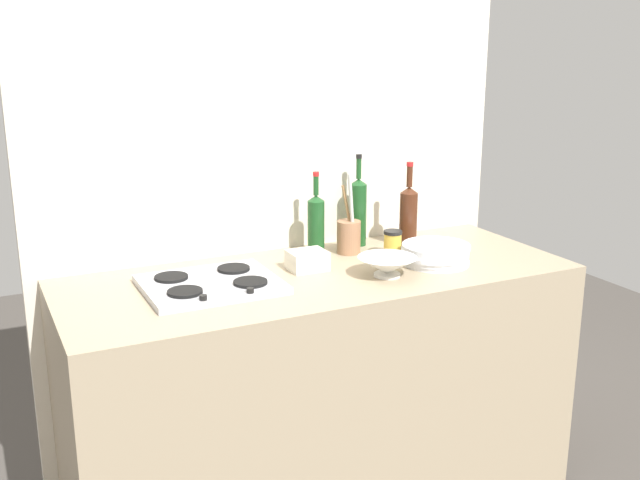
% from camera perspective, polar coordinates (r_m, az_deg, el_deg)
% --- Properties ---
extents(counter_block, '(1.80, 0.70, 0.90)m').
position_cam_1_polar(counter_block, '(2.80, 0.00, -11.31)').
color(counter_block, tan).
rests_on(counter_block, ground).
extents(backsplash_panel, '(1.90, 0.06, 2.15)m').
position_cam_1_polar(backsplash_panel, '(2.92, -3.26, 2.80)').
color(backsplash_panel, beige).
rests_on(backsplash_panel, ground).
extents(stovetop_hob, '(0.44, 0.36, 0.04)m').
position_cam_1_polar(stovetop_hob, '(2.50, -8.30, -3.33)').
color(stovetop_hob, '#B2B2B7').
rests_on(stovetop_hob, counter_block).
extents(plate_stack, '(0.25, 0.25, 0.07)m').
position_cam_1_polar(plate_stack, '(2.76, 8.73, -1.06)').
color(plate_stack, white).
rests_on(plate_stack, counter_block).
extents(wine_bottle_leftmost, '(0.07, 0.07, 0.33)m').
position_cam_1_polar(wine_bottle_leftmost, '(2.96, 6.73, 1.92)').
color(wine_bottle_leftmost, '#472314').
rests_on(wine_bottle_leftmost, counter_block).
extents(wine_bottle_mid_left, '(0.06, 0.06, 0.32)m').
position_cam_1_polar(wine_bottle_mid_left, '(2.83, -0.30, 1.29)').
color(wine_bottle_mid_left, '#19471E').
rests_on(wine_bottle_mid_left, counter_block).
extents(wine_bottle_mid_right, '(0.07, 0.07, 0.36)m').
position_cam_1_polar(wine_bottle_mid_right, '(2.96, 2.92, 2.25)').
color(wine_bottle_mid_right, '#19471E').
rests_on(wine_bottle_mid_right, counter_block).
extents(mixing_bowl, '(0.21, 0.21, 0.07)m').
position_cam_1_polar(mixing_bowl, '(2.60, 5.12, -1.95)').
color(mixing_bowl, white).
rests_on(mixing_bowl, counter_block).
extents(butter_dish, '(0.13, 0.11, 0.07)m').
position_cam_1_polar(butter_dish, '(2.66, -0.97, -1.55)').
color(butter_dish, silver).
rests_on(butter_dish, counter_block).
extents(utensil_crock, '(0.09, 0.09, 0.31)m').
position_cam_1_polar(utensil_crock, '(2.86, 2.21, 0.37)').
color(utensil_crock, '#996B4C').
rests_on(utensil_crock, counter_block).
extents(condiment_jar_front, '(0.07, 0.07, 0.09)m').
position_cam_1_polar(condiment_jar_front, '(2.85, 5.54, -0.20)').
color(condiment_jar_front, gold).
rests_on(condiment_jar_front, counter_block).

